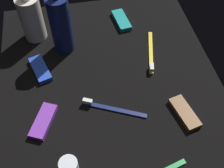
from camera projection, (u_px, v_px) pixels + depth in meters
The scene contains 9 objects.
ground_plane at pixel (112, 92), 80.82cm from camera, with size 84.00×64.00×1.20cm, color black.
lotion_bottle at pixel (61, 25), 82.96cm from camera, with size 6.46×6.46×21.65cm.
bodywash_bottle at pixel (31, 18), 87.78cm from camera, with size 7.14×7.14×17.01cm.
toothbrush_navy at pixel (110, 108), 76.07cm from camera, with size 8.64×16.85×2.10cm.
toothbrush_yellow at pixel (151, 54), 88.16cm from camera, with size 17.74×5.58×2.10cm.
snack_bar_brown at pixel (185, 113), 74.94cm from camera, with size 10.40×4.00×1.50cm, color brown.
snack_bar_purple at pixel (43, 121), 73.40cm from camera, with size 10.40×4.00×1.50cm, color purple.
snack_bar_blue at pixel (40, 69), 84.13cm from camera, with size 10.40×4.00×1.50cm, color blue.
snack_bar_teal at pixel (121, 20), 97.56cm from camera, with size 10.40×4.00×1.50cm, color teal.
Camera 1 is at (-46.15, 8.73, 65.21)cm, focal length 44.96 mm.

